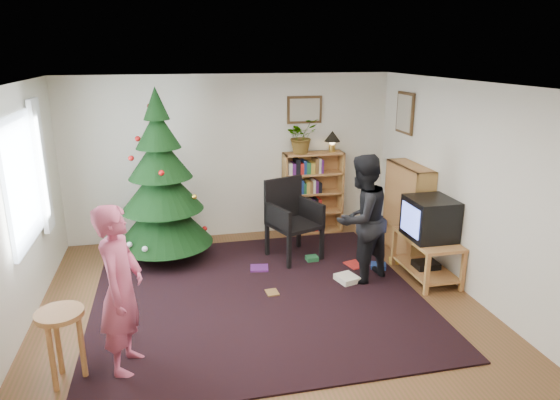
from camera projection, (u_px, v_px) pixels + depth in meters
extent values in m
plane|color=brown|center=(262.00, 309.00, 5.69)|extent=(5.00, 5.00, 0.00)
plane|color=white|center=(260.00, 85.00, 4.97)|extent=(5.00, 5.00, 0.00)
cube|color=silver|center=(231.00, 157.00, 7.66)|extent=(5.00, 0.02, 2.50)
cube|color=silver|center=(338.00, 325.00, 2.99)|extent=(5.00, 0.02, 2.50)
cube|color=silver|center=(6.00, 221.00, 4.80)|extent=(0.02, 5.00, 2.50)
cube|color=silver|center=(470.00, 191.00, 5.85)|extent=(0.02, 5.00, 2.50)
cube|color=black|center=(258.00, 296.00, 5.96)|extent=(3.80, 3.60, 0.02)
cube|color=silver|center=(22.00, 181.00, 5.30)|extent=(0.04, 1.20, 1.40)
cube|color=white|center=(41.00, 166.00, 5.96)|extent=(0.06, 0.35, 1.60)
cube|color=#4C3319|center=(304.00, 110.00, 7.68)|extent=(0.55, 0.03, 0.42)
cube|color=beige|center=(304.00, 110.00, 7.68)|extent=(0.47, 0.01, 0.34)
cube|color=#4C3319|center=(405.00, 113.00, 7.28)|extent=(0.03, 0.50, 0.60)
cube|color=beige|center=(405.00, 113.00, 7.28)|extent=(0.01, 0.42, 0.52)
cylinder|color=#3F2816|center=(166.00, 251.00, 7.00)|extent=(0.13, 0.13, 0.26)
cone|color=black|center=(164.00, 217.00, 6.86)|extent=(1.32, 1.32, 0.74)
cone|color=black|center=(162.00, 186.00, 6.73)|extent=(1.11, 1.11, 0.66)
cone|color=black|center=(159.00, 156.00, 6.61)|extent=(0.85, 0.85, 0.58)
cone|color=black|center=(157.00, 129.00, 6.50)|extent=(0.60, 0.60, 0.51)
cone|color=black|center=(156.00, 103.00, 6.41)|extent=(0.34, 0.34, 0.43)
cube|color=#BD8A43|center=(313.00, 193.00, 7.95)|extent=(0.95, 0.30, 1.30)
cube|color=#BD8A43|center=(314.00, 154.00, 7.77)|extent=(0.95, 0.30, 0.03)
cube|color=#BD8A43|center=(408.00, 210.00, 7.11)|extent=(0.30, 0.95, 1.30)
cube|color=#BD8A43|center=(411.00, 166.00, 6.92)|extent=(0.30, 0.95, 0.03)
cube|color=#BD8A43|center=(428.00, 239.00, 6.34)|extent=(0.54, 0.97, 0.04)
cube|color=#BD8A43|center=(427.00, 276.00, 5.94)|extent=(0.05, 0.05, 0.51)
cube|color=#BD8A43|center=(463.00, 272.00, 6.04)|extent=(0.05, 0.05, 0.51)
cube|color=#BD8A43|center=(394.00, 247.00, 6.79)|extent=(0.05, 0.05, 0.51)
cube|color=#BD8A43|center=(426.00, 244.00, 6.89)|extent=(0.05, 0.05, 0.51)
cube|color=#BD8A43|center=(426.00, 268.00, 6.45)|extent=(0.50, 0.93, 0.03)
cube|color=black|center=(426.00, 265.00, 6.44)|extent=(0.30, 0.25, 0.08)
cube|color=black|center=(430.00, 218.00, 6.26)|extent=(0.54, 0.59, 0.51)
cube|color=#5870F1|center=(410.00, 220.00, 6.20)|extent=(0.01, 0.46, 0.37)
cube|color=black|center=(294.00, 225.00, 6.94)|extent=(0.79, 0.79, 0.05)
cube|color=black|center=(290.00, 198.00, 7.11)|extent=(0.59, 0.26, 0.61)
cube|color=black|center=(279.00, 251.00, 6.69)|extent=(0.06, 0.06, 0.50)
cube|color=black|center=(319.00, 247.00, 6.81)|extent=(0.06, 0.06, 0.50)
cube|color=black|center=(271.00, 236.00, 7.21)|extent=(0.06, 0.06, 0.50)
cube|color=black|center=(308.00, 233.00, 7.32)|extent=(0.06, 0.06, 0.50)
cylinder|color=#BD8A43|center=(59.00, 314.00, 4.28)|extent=(0.41, 0.41, 0.05)
cylinder|color=#BD8A43|center=(82.00, 346.00, 4.41)|extent=(0.05, 0.05, 0.64)
cylinder|color=#BD8A43|center=(58.00, 342.00, 4.48)|extent=(0.05, 0.05, 0.64)
cylinder|color=#BD8A43|center=(52.00, 358.00, 4.24)|extent=(0.05, 0.05, 0.64)
imported|color=#B74967|center=(121.00, 290.00, 4.42)|extent=(0.50, 0.65, 1.59)
imported|color=black|center=(361.00, 219.00, 6.19)|extent=(0.99, 0.92, 1.64)
imported|color=gray|center=(301.00, 136.00, 7.64)|extent=(0.61, 0.58, 0.54)
cylinder|color=#A57F33|center=(332.00, 149.00, 7.81)|extent=(0.10, 0.10, 0.10)
sphere|color=#FFD88C|center=(332.00, 141.00, 7.78)|extent=(0.10, 0.10, 0.10)
cone|color=black|center=(332.00, 136.00, 7.76)|extent=(0.25, 0.25, 0.16)
cube|color=#A51E19|center=(355.00, 264.00, 6.79)|extent=(0.20, 0.20, 0.08)
cube|color=navy|center=(378.00, 266.00, 6.71)|extent=(0.20, 0.20, 0.08)
cube|color=#1E592D|center=(312.00, 259.00, 6.95)|extent=(0.20, 0.20, 0.08)
cube|color=gold|center=(394.00, 260.00, 6.91)|extent=(0.20, 0.20, 0.08)
cube|color=brown|center=(272.00, 292.00, 6.01)|extent=(0.20, 0.20, 0.08)
cube|color=beige|center=(347.00, 280.00, 6.32)|extent=(0.20, 0.20, 0.08)
cube|color=#4C1959|center=(259.00, 267.00, 6.68)|extent=(0.20, 0.20, 0.08)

